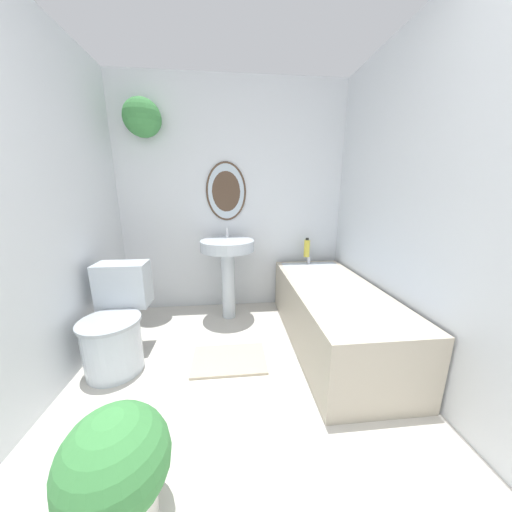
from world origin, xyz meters
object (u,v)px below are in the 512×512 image
Objects in this scene: bathtub at (332,313)px; toilet at (117,324)px; pedestal_sink at (228,258)px; potted_plant at (116,467)px; shampoo_bottle at (307,248)px.

toilet is at bearing -176.57° from bathtub.
potted_plant is at bearing -103.71° from pedestal_sink.
pedestal_sink is (0.84, 0.67, 0.32)m from toilet.
potted_plant is (0.42, -1.05, -0.05)m from toilet.
toilet is 0.45× the size of bathtub.
bathtub is at bearing -32.39° from pedestal_sink.
pedestal_sink is 1.12m from bathtub.
potted_plant is (-1.31, -1.15, 0.01)m from bathtub.
pedestal_sink is at bearing 38.57° from toilet.
toilet is 1.92m from shampoo_bottle.
bathtub is at bearing 41.37° from potted_plant.
pedestal_sink is 1.80m from potted_plant.
pedestal_sink reaches higher than toilet.
pedestal_sink is 0.88m from shampoo_bottle.
pedestal_sink reaches higher than bathtub.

